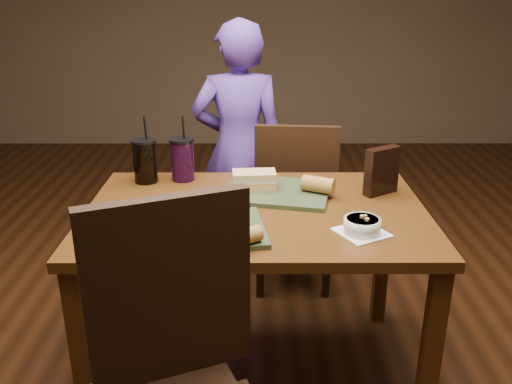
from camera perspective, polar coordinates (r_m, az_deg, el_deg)
ground at (r=2.46m, az=-0.00°, el=-18.08°), size 6.00×6.00×0.00m
dining_table at (r=2.11m, az=-0.00°, el=-4.07°), size 1.30×0.85×0.75m
chair_near at (r=1.53m, az=-9.31°, el=-18.57°), size 0.59×0.61×1.05m
chair_far at (r=2.78m, az=4.02°, el=-0.81°), size 0.44×0.44×0.93m
diner at (r=2.99m, az=-1.83°, el=4.45°), size 0.53×0.36×1.40m
tray_near at (r=1.88m, az=-5.56°, el=-4.07°), size 0.46×0.38×0.02m
tray_far at (r=2.22m, az=2.20°, el=0.02°), size 0.48×0.40×0.02m
salad_bowl at (r=1.83m, az=-4.37°, el=-3.14°), size 0.23×0.23×0.08m
soup_bowl at (r=1.90m, az=11.11°, el=-3.45°), size 0.21×0.21×0.06m
sandwich_near at (r=1.90m, az=-10.30°, el=-2.91°), size 0.13×0.10×0.05m
sandwich_far at (r=2.22m, az=-0.19°, el=1.30°), size 0.18×0.11×0.07m
baguette_near at (r=1.75m, az=-1.13°, el=-4.68°), size 0.12×0.10×0.05m
baguette_far at (r=2.19m, az=6.57°, el=0.78°), size 0.14×0.11×0.06m
cup_cola at (r=2.37m, az=-11.59°, el=3.27°), size 0.11×0.11×0.29m
cup_berry at (r=2.37m, az=-7.76°, el=3.46°), size 0.11×0.11×0.29m
chip_bag at (r=2.25m, az=13.09°, el=2.17°), size 0.15×0.12×0.20m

